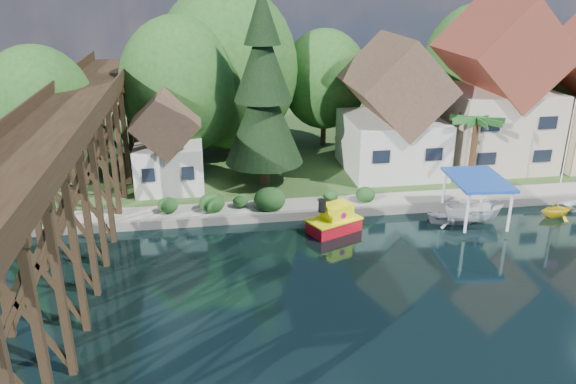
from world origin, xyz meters
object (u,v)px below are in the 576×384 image
(shed, at_px, (168,146))
(boat_yellow, at_px, (557,208))
(house_center, at_px, (495,95))
(trestle_bridge, at_px, (71,169))
(boat_white_a, at_px, (455,216))
(palm_tree, at_px, (477,122))
(tugboat, at_px, (335,221))
(boat_canopy, at_px, (475,204))
(flagpole, at_px, (572,132))
(house_left, at_px, (393,115))
(conifer, at_px, (263,94))

(shed, relative_size, boat_yellow, 3.21)
(house_center, bearing_deg, shed, -175.76)
(trestle_bridge, bearing_deg, boat_white_a, 2.11)
(palm_tree, bearing_deg, tugboat, -153.77)
(trestle_bridge, relative_size, boat_white_a, 12.14)
(house_center, relative_size, boat_canopy, 2.63)
(boat_yellow, bearing_deg, boat_white_a, 84.55)
(shed, height_order, flagpole, shed)
(palm_tree, relative_size, tugboat, 1.44)
(boat_yellow, bearing_deg, flagpole, -39.75)
(boat_canopy, bearing_deg, boat_yellow, 0.59)
(trestle_bridge, distance_m, house_left, 25.42)
(boat_white_a, bearing_deg, flagpole, -58.46)
(house_left, bearing_deg, palm_tree, -38.64)
(trestle_bridge, height_order, boat_canopy, trestle_bridge)
(house_center, xyz_separation_m, flagpole, (3.55, -5.70, -1.83))
(house_center, relative_size, shed, 1.77)
(trestle_bridge, distance_m, palm_tree, 28.99)
(palm_tree, distance_m, flagpole, 7.46)
(trestle_bridge, xyz_separation_m, boat_yellow, (31.84, 0.61, -4.71))
(trestle_bridge, xyz_separation_m, conifer, (12.22, 9.02, 2.25))
(trestle_bridge, distance_m, boat_yellow, 32.19)
(boat_white_a, relative_size, boat_canopy, 0.69)
(boat_canopy, bearing_deg, house_center, 59.31)
(tugboat, relative_size, boat_canopy, 0.75)
(palm_tree, bearing_deg, flagpole, -7.98)
(tugboat, xyz_separation_m, boat_canopy, (9.69, -0.05, 0.64))
(house_left, height_order, boat_canopy, house_left)
(tugboat, bearing_deg, conifer, 113.66)
(palm_tree, xyz_separation_m, boat_canopy, (-2.61, -6.11, -4.04))
(tugboat, height_order, boat_canopy, boat_canopy)
(house_center, bearing_deg, boat_yellow, -90.88)
(house_left, xyz_separation_m, boat_yellow, (8.84, -10.22, -4.49))
(house_center, relative_size, flagpole, 2.08)
(boat_yellow, bearing_deg, shed, 68.79)
(boat_white_a, bearing_deg, palm_tree, -24.75)
(house_left, height_order, palm_tree, house_left)
(house_center, bearing_deg, boat_white_a, -125.93)
(conifer, xyz_separation_m, tugboat, (3.69, -8.42, -6.85))
(house_center, height_order, boat_yellow, house_center)
(house_center, height_order, conifer, conifer)
(boat_yellow, bearing_deg, house_left, 37.64)
(shed, bearing_deg, conifer, -2.44)
(tugboat, bearing_deg, boat_canopy, -0.28)
(palm_tree, relative_size, boat_white_a, 1.55)
(shed, bearing_deg, boat_canopy, -23.08)
(flagpole, height_order, boat_yellow, flagpole)
(house_left, distance_m, palm_tree, 6.68)
(palm_tree, distance_m, boat_white_a, 8.54)
(palm_tree, relative_size, boat_yellow, 2.31)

